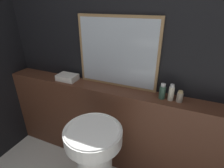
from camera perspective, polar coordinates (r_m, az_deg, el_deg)
wall_back at (r=1.76m, az=4.81°, el=8.28°), size 8.00×0.06×2.50m
vanity_counter at (r=2.00m, az=2.60°, el=-14.41°), size 2.76×0.23×0.96m
pedestal_sink at (r=1.68m, az=-5.68°, el=-23.61°), size 0.48×0.48×0.85m
mirror at (r=1.72m, az=1.70°, el=10.13°), size 0.82×0.03×0.69m
towel_stack at (r=2.01m, az=-14.35°, el=2.12°), size 0.22×0.15×0.07m
shampoo_bottle at (r=1.63m, az=16.13°, el=-2.43°), size 0.06×0.06×0.15m
conditioner_bottle at (r=1.62m, az=18.77°, el=-2.79°), size 0.05×0.05×0.15m
lotion_bottle at (r=1.63m, az=21.26°, el=-3.91°), size 0.05×0.05×0.11m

